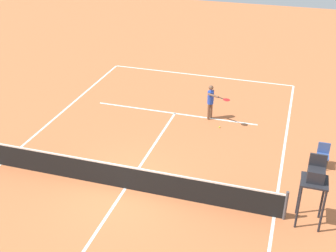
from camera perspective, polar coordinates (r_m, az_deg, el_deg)
ground_plane at (r=15.62m, az=-5.59°, el=-8.10°), size 60.00×60.00×0.00m
court_lines at (r=15.61m, az=-5.59°, el=-8.09°), size 10.41×22.52×0.01m
tennis_net at (r=15.33m, az=-5.68°, el=-6.61°), size 11.01×0.10×1.07m
player_serving at (r=19.74m, az=5.68°, el=3.45°), size 1.15×0.95×1.65m
tennis_ball at (r=19.43m, az=6.74°, el=-0.15°), size 0.07×0.07×0.07m
umpire_chair at (r=13.89m, az=18.61°, el=-6.72°), size 0.80×0.80×2.41m
courtside_chair_mid at (r=17.42m, az=19.59°, el=-3.48°), size 0.44×0.46×0.95m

